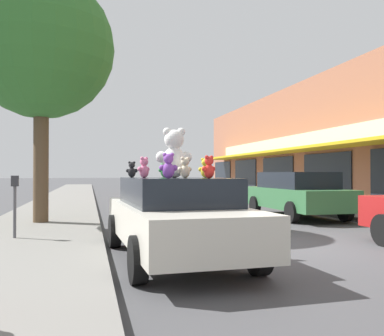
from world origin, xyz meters
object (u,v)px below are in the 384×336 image
(teddy_bear_red, at_px, (209,167))
(parked_car_far_center, at_px, (296,193))
(teddy_bear_purple, at_px, (168,166))
(parking_meter, at_px, (15,198))
(teddy_bear_green, at_px, (165,169))
(teddy_bear_cream, at_px, (185,168))
(teddy_bear_giant, at_px, (174,154))
(plush_art_car, at_px, (175,215))
(teddy_bear_pink, at_px, (144,168))
(teddy_bear_yellow, at_px, (205,168))
(teddy_bear_black, at_px, (132,170))
(street_tree, at_px, (41,47))

(teddy_bear_red, height_order, parked_car_far_center, teddy_bear_red)
(teddy_bear_purple, xyz_separation_m, parking_meter, (-2.59, 3.23, -0.61))
(teddy_bear_green, bearing_deg, teddy_bear_purple, 86.90)
(teddy_bear_cream, bearing_deg, teddy_bear_giant, -85.44)
(plush_art_car, height_order, parking_meter, parking_meter)
(plush_art_car, xyz_separation_m, teddy_bear_green, (-0.01, 0.96, 0.79))
(teddy_bear_pink, bearing_deg, teddy_bear_giant, 150.22)
(teddy_bear_yellow, bearing_deg, plush_art_car, 46.77)
(teddy_bear_red, relative_size, teddy_bear_yellow, 0.96)
(teddy_bear_red, height_order, teddy_bear_cream, teddy_bear_cream)
(plush_art_car, distance_m, teddy_bear_black, 1.31)
(teddy_bear_black, distance_m, teddy_bear_yellow, 1.38)
(teddy_bear_black, xyz_separation_m, teddy_bear_cream, (0.73, -1.23, 0.02))
(teddy_bear_black, bearing_deg, teddy_bear_yellow, 165.38)
(teddy_bear_red, distance_m, teddy_bear_pink, 1.24)
(parked_car_far_center, bearing_deg, teddy_bear_red, -125.73)
(teddy_bear_pink, bearing_deg, teddy_bear_yellow, 161.38)
(teddy_bear_green, xyz_separation_m, parking_meter, (-2.88, 1.25, -0.59))
(plush_art_car, bearing_deg, teddy_bear_green, 88.20)
(teddy_bear_black, xyz_separation_m, street_tree, (-2.04, 4.25, 3.36))
(teddy_bear_black, bearing_deg, teddy_bear_purple, 110.58)
(plush_art_car, xyz_separation_m, street_tree, (-2.69, 5.08, 4.13))
(teddy_bear_purple, distance_m, teddy_bear_pink, 0.87)
(plush_art_car, xyz_separation_m, teddy_bear_giant, (-0.04, -0.10, 1.04))
(street_tree, bearing_deg, parked_car_far_center, 4.67)
(teddy_bear_cream, bearing_deg, teddy_bear_green, -102.93)
(teddy_bear_giant, bearing_deg, teddy_bear_yellow, -144.10)
(teddy_bear_cream, xyz_separation_m, street_tree, (-2.77, 5.48, 3.33))
(parked_car_far_center, bearing_deg, teddy_bear_cream, -129.87)
(parked_car_far_center, bearing_deg, teddy_bear_pink, -134.21)
(teddy_bear_black, distance_m, parking_meter, 2.69)
(teddy_bear_yellow, distance_m, parked_car_far_center, 7.18)
(teddy_bear_red, distance_m, parking_meter, 4.63)
(plush_art_car, xyz_separation_m, parking_meter, (-2.89, 2.21, 0.20))
(teddy_bear_cream, bearing_deg, teddy_bear_pink, -35.53)
(teddy_bear_pink, xyz_separation_m, teddy_bear_cream, (0.64, -0.21, -0.00))
(teddy_bear_yellow, bearing_deg, teddy_bear_giant, 52.60)
(teddy_bear_green, distance_m, parked_car_far_center, 7.11)
(teddy_bear_giant, distance_m, teddy_bear_yellow, 0.77)
(parked_car_far_center, bearing_deg, street_tree, -175.33)
(teddy_bear_pink, relative_size, street_tree, 0.05)
(teddy_bear_cream, height_order, parking_meter, teddy_bear_cream)
(teddy_bear_giant, relative_size, teddy_bear_cream, 2.45)
(teddy_bear_yellow, bearing_deg, teddy_bear_purple, 78.15)
(teddy_bear_black, relative_size, street_tree, 0.04)
(teddy_bear_black, bearing_deg, teddy_bear_red, 125.57)
(teddy_bear_giant, height_order, teddy_bear_pink, teddy_bear_giant)
(teddy_bear_cream, bearing_deg, parked_car_far_center, -146.86)
(parking_meter, bearing_deg, teddy_bear_purple, -51.23)
(teddy_bear_yellow, bearing_deg, teddy_bear_black, -1.02)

